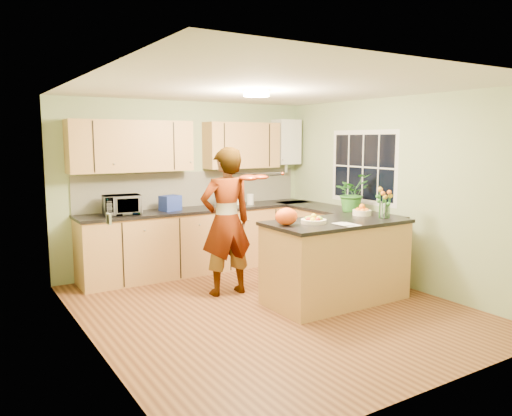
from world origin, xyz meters
TOP-DOWN VIEW (x-y plane):
  - floor at (0.00, 0.00)m, footprint 4.50×4.50m
  - ceiling at (0.00, 0.00)m, footprint 4.00×4.50m
  - wall_back at (0.00, 2.25)m, footprint 4.00×0.02m
  - wall_front at (0.00, -2.25)m, footprint 4.00×0.02m
  - wall_left at (-2.00, 0.00)m, footprint 0.02×4.50m
  - wall_right at (2.00, 0.00)m, footprint 0.02×4.50m
  - back_counter at (0.10, 1.95)m, footprint 3.64×0.62m
  - right_counter at (1.70, 0.85)m, footprint 0.62×2.24m
  - splashback at (0.10, 2.23)m, footprint 3.60×0.02m
  - upper_cabinets at (-0.18, 2.08)m, footprint 3.20×0.34m
  - boiler at (1.70, 2.09)m, footprint 0.40×0.30m
  - window_right at (1.99, 0.60)m, footprint 0.01×1.30m
  - light_switch at (-1.99, -0.60)m, footprint 0.02×0.09m
  - ceiling_lamp at (0.00, 0.30)m, footprint 0.30×0.30m
  - peninsula_island at (0.82, -0.19)m, footprint 1.72×0.88m
  - fruit_dish at (0.47, -0.19)m, footprint 0.29×0.29m
  - orange_bowl at (1.37, -0.04)m, footprint 0.23×0.23m
  - flower_vase at (1.42, -0.37)m, footprint 0.23×0.23m
  - orange_bag at (0.12, -0.14)m, footprint 0.27×0.23m
  - papers at (0.72, -0.49)m, footprint 0.19×0.26m
  - violinist at (-0.16, 0.75)m, footprint 0.70×0.48m
  - violin at (0.04, 0.53)m, footprint 0.59×0.52m
  - microwave at (-1.11, 1.92)m, footprint 0.51×0.37m
  - blue_box at (-0.41, 1.94)m, footprint 0.31×0.27m
  - kettle at (0.37, 1.93)m, footprint 0.16×0.16m
  - jar_cream at (0.70, 2.00)m, footprint 0.10×0.10m
  - jar_white at (0.89, 1.89)m, footprint 0.13×0.13m
  - potted_plant at (1.70, 0.51)m, footprint 0.50×0.44m

SIDE VIEW (x-z plane):
  - floor at x=0.00m, z-range 0.00..0.00m
  - back_counter at x=0.10m, z-range 0.00..0.94m
  - right_counter at x=1.70m, z-range 0.00..0.94m
  - peninsula_island at x=0.82m, z-range 0.00..0.99m
  - violinist at x=-0.16m, z-range 0.00..1.85m
  - papers at x=0.72m, z-range 0.99..1.00m
  - jar_cream at x=0.70m, z-range 0.94..1.10m
  - jar_white at x=0.89m, z-range 0.94..1.11m
  - fruit_dish at x=0.47m, z-range 0.98..1.08m
  - orange_bowl at x=1.37m, z-range 0.97..1.11m
  - blue_box at x=-0.41m, z-range 0.94..1.16m
  - kettle at x=0.37m, z-range 0.91..1.21m
  - microwave at x=-1.11m, z-range 0.94..1.20m
  - orange_bag at x=0.12m, z-range 0.99..1.18m
  - splashback at x=0.10m, z-range 0.94..1.46m
  - potted_plant at x=1.70m, z-range 0.94..1.47m
  - wall_back at x=0.00m, z-range 0.00..2.50m
  - wall_front at x=0.00m, z-range 0.00..2.50m
  - wall_left at x=-2.00m, z-range 0.00..2.50m
  - wall_right at x=2.00m, z-range 0.00..2.50m
  - flower_vase at x=1.42m, z-range 1.05..1.48m
  - light_switch at x=-1.99m, z-range 1.26..1.34m
  - violin at x=0.04m, z-range 1.41..1.55m
  - window_right at x=1.99m, z-range 1.02..2.08m
  - upper_cabinets at x=-0.18m, z-range 1.50..2.20m
  - boiler at x=1.70m, z-range 1.47..2.33m
  - ceiling_lamp at x=0.00m, z-range 2.43..2.50m
  - ceiling at x=0.00m, z-range 2.49..2.51m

